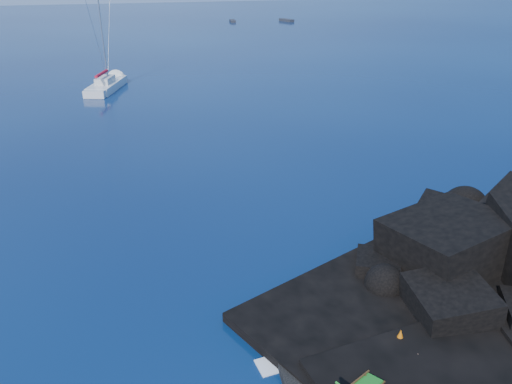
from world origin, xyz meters
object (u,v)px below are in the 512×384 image
deck_chair (362,384)px  sunbather (406,357)px  sailboat (108,89)px  marker_cone (400,336)px  distant_boat_b (286,21)px  distant_boat_a (233,22)px

deck_chair → sunbather: deck_chair is taller
sailboat → marker_cone: (9.54, -48.93, 0.66)m
sunbather → distant_boat_b: sunbather is taller
sailboat → distant_boat_b: sailboat is taller
sailboat → marker_cone: size_ratio=20.46×
marker_cone → sailboat: bearing=101.0°
sailboat → distant_boat_b: 82.07m
sailboat → distant_boat_b: (46.94, 67.32, 0.00)m
sunbather → marker_cone: (0.31, 0.92, 0.14)m
deck_chair → distant_boat_b: size_ratio=0.38×
sailboat → distant_boat_b: bearing=74.6°
sailboat → deck_chair: (6.86, -50.90, 0.97)m
distant_boat_a → distant_boat_b: 14.11m
deck_chair → distant_boat_a: (26.27, 121.09, -0.97)m
sailboat → marker_cone: 49.86m
sailboat → marker_cone: bearing=-59.5°
distant_boat_a → distant_boat_b: distant_boat_b is taller
marker_cone → distant_boat_a: bearing=78.8°
distant_boat_b → marker_cone: bearing=-125.0°
sunbather → distant_boat_b: 123.09m
deck_chair → sunbather: (2.36, 1.05, -0.45)m
sailboat → deck_chair: sailboat is taller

